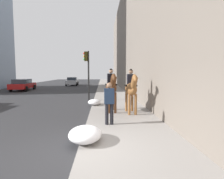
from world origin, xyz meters
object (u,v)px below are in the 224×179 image
Objects in this scene: mounted_horse_near at (111,87)px; car_near_lane at (72,81)px; mounted_horse_far at (131,88)px; car_far_lane at (23,85)px; pedestrian_greeting at (109,101)px; traffic_light_near_curb at (87,68)px.

mounted_horse_near reaches higher than car_near_lane.
mounted_horse_far is (-0.43, -1.00, -0.02)m from mounted_horse_near.
mounted_horse_near is at bearing -145.26° from car_far_lane.
pedestrian_greeting is at bearing -31.98° from mounted_horse_far.
car_near_lane is (26.19, 5.61, -0.34)m from pedestrian_greeting.
traffic_light_near_curb is (4.75, 2.60, 1.16)m from mounted_horse_far.
pedestrian_greeting is 0.44× the size of traffic_light_near_curb.
traffic_light_near_curb reaches higher than car_far_lane.
car_near_lane is at bearing -171.26° from mounted_horse_near.
traffic_light_near_curb is at bearing -153.13° from mounted_horse_far.
mounted_horse_far is at bearing -151.26° from traffic_light_near_curb.
pedestrian_greeting is at bearing -168.43° from traffic_light_near_curb.
pedestrian_greeting is 0.37× the size of car_near_lane.
car_near_lane is 19.90m from traffic_light_near_curb.
pedestrian_greeting is 7.12m from traffic_light_near_curb.
pedestrian_greeting is 19.40m from car_far_lane.
car_far_lane is at bearing -148.42° from mounted_horse_near.
traffic_light_near_curb reaches higher than mounted_horse_near.
mounted_horse_far reaches higher than car_far_lane.
car_near_lane is at bearing 12.28° from traffic_light_near_curb.
car_far_lane is at bearing 42.32° from traffic_light_near_curb.
pedestrian_greeting is at bearing -9.65° from mounted_horse_near.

